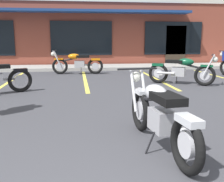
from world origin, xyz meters
TOP-DOWN VIEW (x-y plane):
  - ground_plane at (0.00, 3.83)m, footprint 80.00×80.00m
  - sidewalk_kerb at (0.00, 11.86)m, footprint 22.00×1.80m
  - brick_storefront_building at (0.00, 15.47)m, footprint 18.10×6.16m
  - painted_stall_lines at (0.00, 8.26)m, footprint 10.33×4.80m
  - motorcycle_foreground_classic at (0.78, 2.18)m, footprint 0.68×2.11m
  - motorcycle_red_sportbike at (-0.26, 9.97)m, footprint 2.11×0.67m
  - motorcycle_silver_naked at (3.00, 6.95)m, footprint 1.89×1.31m

SIDE VIEW (x-z plane):
  - ground_plane at x=0.00m, z-range 0.00..0.00m
  - painted_stall_lines at x=0.00m, z-range 0.00..0.01m
  - sidewalk_kerb at x=0.00m, z-range 0.00..0.14m
  - motorcycle_foreground_classic at x=0.78m, z-range -0.03..0.95m
  - motorcycle_red_sportbike at x=-0.26m, z-range -0.03..0.95m
  - motorcycle_silver_naked at x=3.00m, z-range -0.03..0.95m
  - brick_storefront_building at x=0.00m, z-range 0.00..3.54m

